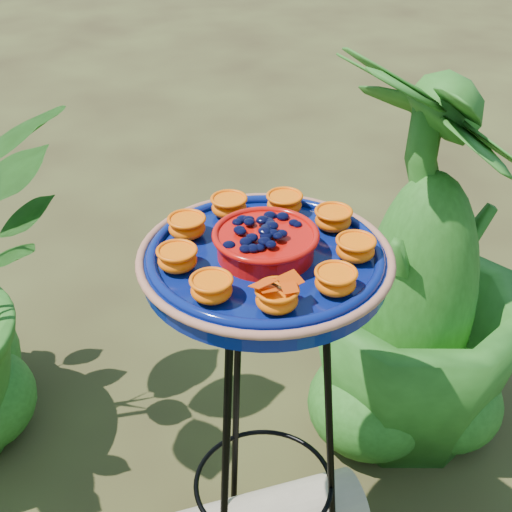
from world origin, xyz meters
The scene contains 3 objects.
tripod_stand centered at (0.08, 0.11, 0.49)m, with size 0.35×0.35×0.81m.
feeder_dish centered at (0.08, 0.11, 0.84)m, with size 0.49×0.49×0.10m.
shrub_back_right centered at (0.57, 0.48, 0.52)m, with size 0.59×0.59×1.05m, color #205015.
Camera 1 is at (-0.14, -0.85, 1.49)m, focal length 50.00 mm.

